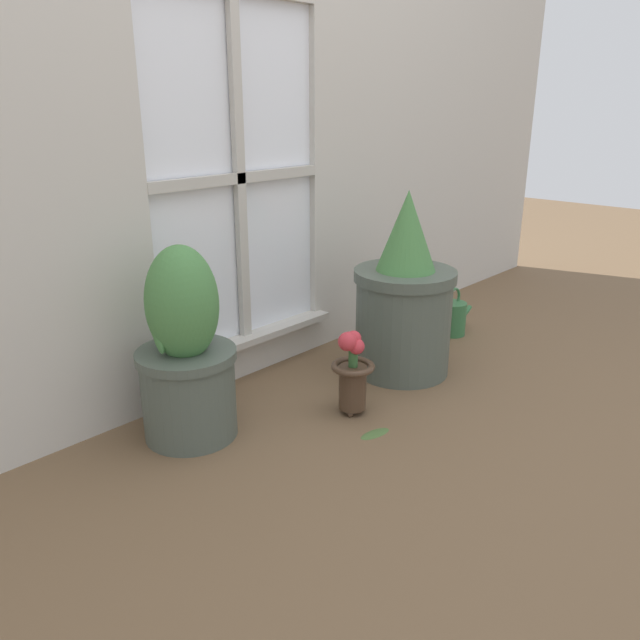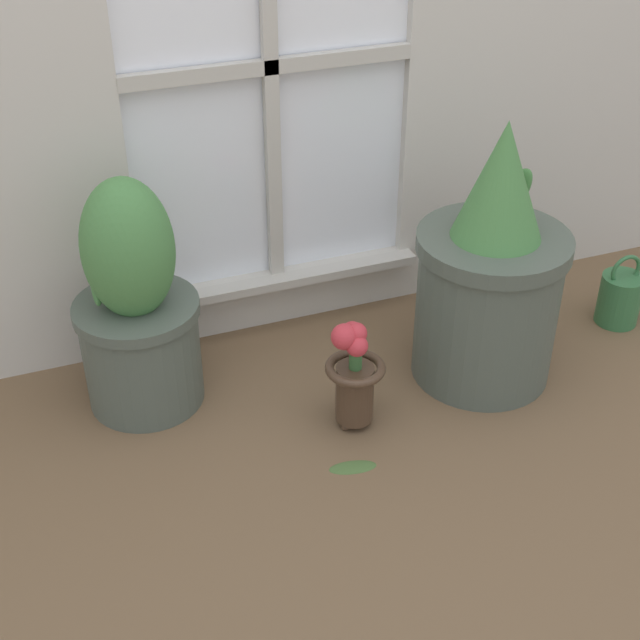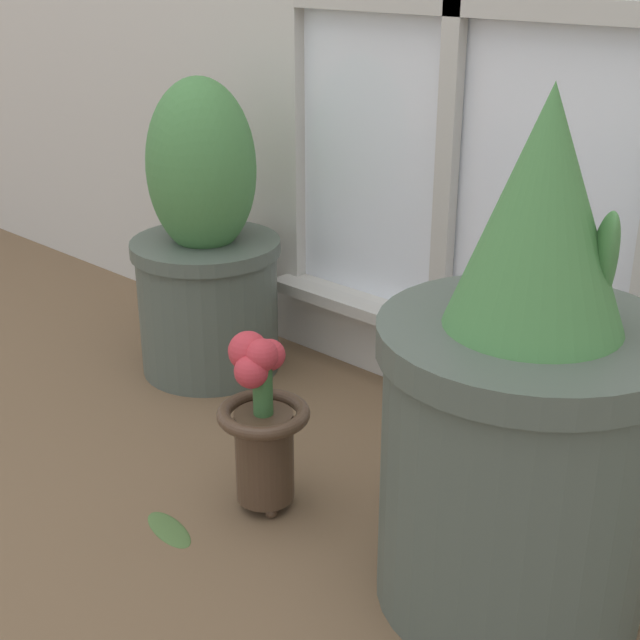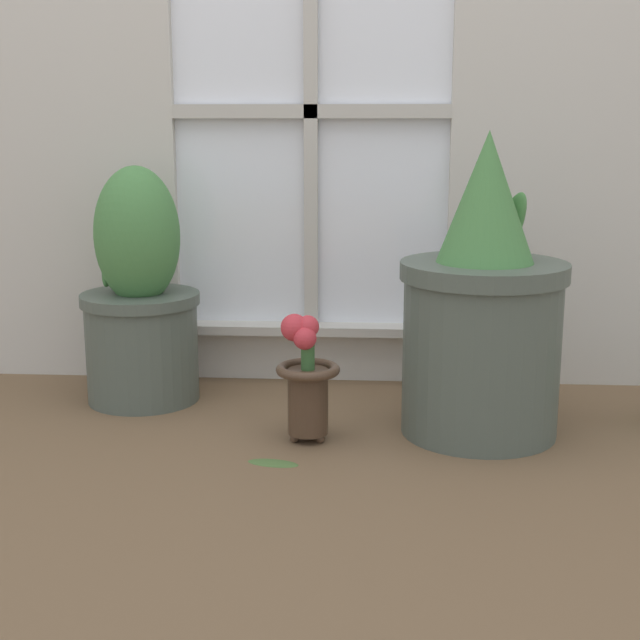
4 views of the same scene
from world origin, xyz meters
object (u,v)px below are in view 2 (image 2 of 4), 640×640
at_px(potted_plant_right, 490,277).
at_px(flower_vase, 354,373).
at_px(potted_plant_left, 136,311).
at_px(watering_can, 620,298).

relative_size(potted_plant_right, flower_vase, 2.36).
height_order(potted_plant_left, flower_vase, potted_plant_left).
bearing_deg(potted_plant_right, potted_plant_left, 166.97).
distance_m(potted_plant_left, watering_can, 1.32).
height_order(potted_plant_right, watering_can, potted_plant_right).
relative_size(potted_plant_left, flower_vase, 2.06).
relative_size(potted_plant_right, watering_can, 3.21).
bearing_deg(flower_vase, potted_plant_left, 148.26).
bearing_deg(watering_can, flower_vase, -170.28).
relative_size(potted_plant_left, potted_plant_right, 0.87).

